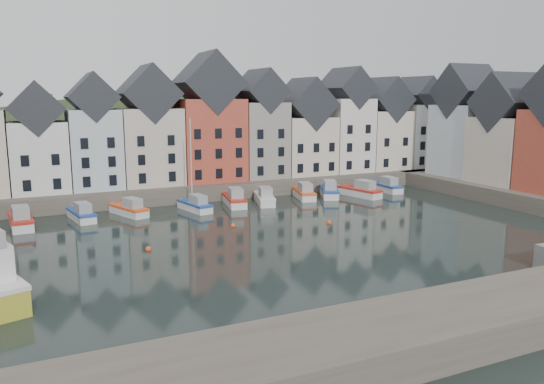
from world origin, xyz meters
TOP-DOWN VIEW (x-y plane):
  - ground at (0.00, 0.00)m, footprint 260.00×260.00m
  - far_quay at (0.00, 30.00)m, footprint 90.00×16.00m
  - right_quay at (37.00, 3.00)m, footprint 14.00×54.00m
  - near_wall at (-10.00, -22.00)m, footprint 50.00×6.00m
  - hillside at (0.02, 56.00)m, footprint 153.60×70.40m
  - far_terrace at (3.21, 28.00)m, footprint 72.37×8.16m
  - right_terrace at (36.00, 8.07)m, footprint 8.30×24.25m
  - mooring_buoys at (-4.00, 5.33)m, footprint 20.50×5.50m
  - boat_a at (-24.37, 17.25)m, footprint 2.63×7.03m
  - boat_b at (-18.22, 18.06)m, footprint 2.83×6.25m
  - boat_c at (-12.93, 18.36)m, footprint 3.91×6.36m
  - boat_d at (-5.28, 17.47)m, footprint 3.05×6.17m
  - boat_e at (0.20, 18.60)m, footprint 3.21×7.03m
  - boat_f at (4.14, 17.99)m, footprint 3.68×6.77m
  - boat_g at (10.43, 19.05)m, footprint 3.50×6.76m
  - boat_h at (14.23, 18.79)m, footprint 4.73×7.04m
  - boat_i at (18.21, 16.94)m, footprint 3.54×7.03m
  - boat_j at (23.73, 18.74)m, footprint 2.03×6.45m

SIDE VIEW (x-z plane):
  - hillside at x=0.02m, z-range -49.96..14.04m
  - ground at x=0.00m, z-range 0.00..0.00m
  - mooring_buoys at x=-4.00m, z-range -0.10..0.40m
  - boat_b at x=-18.22m, z-range -0.47..1.85m
  - boat_c at x=-12.93m, z-range -0.47..1.86m
  - boat_d at x=-5.28m, z-range -4.92..6.39m
  - boat_j at x=23.73m, z-range -0.50..1.97m
  - boat_g at x=10.43m, z-range -0.50..1.98m
  - boat_f at x=4.14m, z-range -0.50..1.98m
  - boat_i at x=18.21m, z-range -0.52..2.06m
  - boat_e at x=0.20m, z-range -0.53..2.07m
  - boat_h at x=14.23m, z-range -0.53..2.08m
  - boat_a at x=-24.37m, z-range -0.54..2.11m
  - far_quay at x=0.00m, z-range 0.00..2.00m
  - right_quay at x=37.00m, z-range 0.00..2.00m
  - near_wall at x=-10.00m, z-range 0.00..2.00m
  - far_terrace at x=3.21m, z-range -0.01..17.76m
  - right_terrace at x=36.00m, z-range 0.73..17.10m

